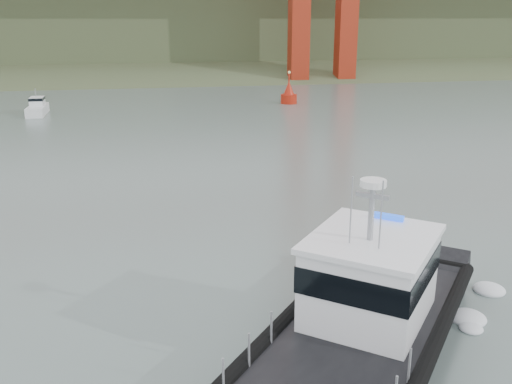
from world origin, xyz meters
TOP-DOWN VIEW (x-y plane):
  - ground at (0.00, 0.00)m, footprint 400.00×400.00m
  - headlands at (0.00, 125.50)m, footprint 500.00×105.36m
  - patrol_boat at (-0.04, -2.38)m, footprint 11.39×12.57m
  - motorboat at (-18.68, 48.87)m, footprint 1.90×5.43m
  - nav_buoy at (10.77, 51.87)m, footprint 2.03×2.03m

SIDE VIEW (x-z plane):
  - ground at x=0.00m, z-range 0.00..0.00m
  - motorboat at x=-18.68m, z-range -0.74..2.23m
  - nav_buoy at x=10.77m, z-range -1.00..3.22m
  - patrol_boat at x=-0.04m, z-range -1.51..4.55m
  - headlands at x=0.00m, z-range -6.52..20.61m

